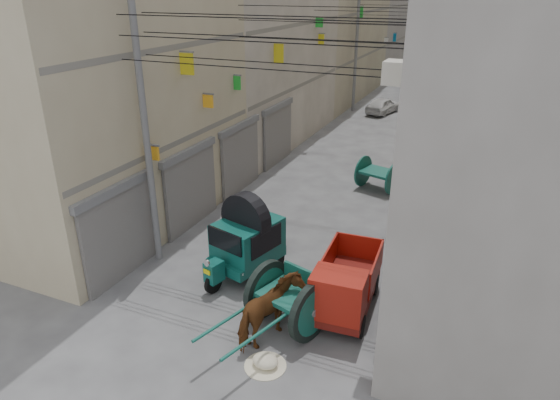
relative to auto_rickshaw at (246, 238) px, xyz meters
The scene contains 16 objects.
building_row_left 29.17m from the auto_rickshaw, 104.80° to the left, with size 8.00×62.00×14.00m.
building_row_right 29.53m from the auto_rickshaw, 72.64° to the left, with size 8.00×62.00×14.00m.
shutters_left 5.15m from the auto_rickshaw, 129.22° to the left, with size 0.18×14.40×2.88m.
signboards 15.44m from the auto_rickshaw, 87.52° to the left, with size 8.22×40.52×5.67m.
ac_units 7.74m from the auto_rickshaw, 16.36° to the left, with size 0.70×6.55×3.35m.
utility_poles 11.00m from the auto_rickshaw, 86.38° to the left, with size 7.40×22.20×8.00m.
overhead_cables 9.80m from the auto_rickshaw, 85.21° to the left, with size 7.40×22.52×1.12m.
auto_rickshaw is the anchor object (origin of this frame).
tonga_cart 2.89m from the auto_rickshaw, 41.77° to the right, with size 2.28×3.70×1.57m.
mini_truck 3.46m from the auto_rickshaw, 16.47° to the right, with size 1.51×3.06×1.67m.
second_cart 8.33m from the auto_rickshaw, 75.86° to the left, with size 1.83×1.71×1.34m.
feed_sack 4.25m from the auto_rickshaw, 57.15° to the right, with size 0.60×0.48×0.30m, color beige.
horse 3.23m from the auto_rickshaw, 52.45° to the right, with size 0.86×1.88×1.59m, color maroon.
distant_car_white 21.62m from the auto_rickshaw, 92.28° to the left, with size 1.27×3.16×1.08m, color silver.
distant_car_grey 25.83m from the auto_rickshaw, 85.11° to the left, with size 1.25×3.58×1.18m, color #525754.
distant_car_green 29.77m from the auto_rickshaw, 90.76° to the left, with size 1.57×3.85×1.12m, color #1A4C38.
Camera 1 is at (5.46, -5.10, 8.00)m, focal length 32.00 mm.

